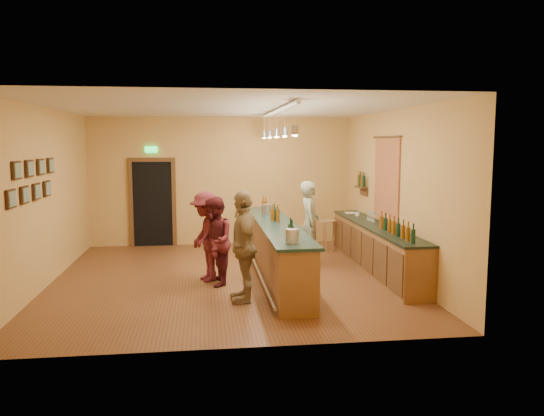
{
  "coord_description": "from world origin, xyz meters",
  "views": [
    {
      "loc": [
        -0.43,
        -9.89,
        2.56
      ],
      "look_at": [
        0.87,
        0.2,
        1.31
      ],
      "focal_mm": 35.0,
      "sensor_mm": 36.0,
      "label": 1
    }
  ],
  "objects": [
    {
      "name": "wall_right",
      "position": [
        3.25,
        0.0,
        1.6
      ],
      "size": [
        0.02,
        7.0,
        3.2
      ],
      "primitive_type": "cube",
      "color": "tan",
      "rests_on": "floor"
    },
    {
      "name": "floor",
      "position": [
        0.0,
        0.0,
        0.0
      ],
      "size": [
        7.0,
        7.0,
        0.0
      ],
      "primitive_type": "plane",
      "color": "brown",
      "rests_on": "ground"
    },
    {
      "name": "wall_back",
      "position": [
        0.0,
        3.5,
        1.6
      ],
      "size": [
        6.5,
        0.02,
        3.2
      ],
      "primitive_type": "cube",
      "color": "tan",
      "rests_on": "floor"
    },
    {
      "name": "tapestry",
      "position": [
        3.23,
        0.4,
        1.85
      ],
      "size": [
        0.03,
        1.4,
        1.6
      ],
      "primitive_type": "cube",
      "color": "maroon",
      "rests_on": "wall_right"
    },
    {
      "name": "bar_stool",
      "position": [
        2.44,
        2.17,
        0.61
      ],
      "size": [
        0.36,
        0.36,
        0.75
      ],
      "rotation": [
        0.0,
        0.0,
        0.01
      ],
      "color": "#9B7046",
      "rests_on": "floor"
    },
    {
      "name": "customer_c",
      "position": [
        -0.4,
        -0.12,
        0.84
      ],
      "size": [
        0.96,
        1.23,
        1.67
      ],
      "primitive_type": "imported",
      "rotation": [
        0.0,
        0.0,
        -1.22
      ],
      "color": "#59191E",
      "rests_on": "floor"
    },
    {
      "name": "doorway",
      "position": [
        -1.7,
        3.47,
        1.13
      ],
      "size": [
        1.15,
        0.09,
        2.48
      ],
      "color": "black",
      "rests_on": "wall_back"
    },
    {
      "name": "pendant_track",
      "position": [
        0.93,
        -0.0,
        2.98
      ],
      "size": [
        0.11,
        4.6,
        0.5
      ],
      "color": "silver",
      "rests_on": "ceiling"
    },
    {
      "name": "customer_b",
      "position": [
        0.19,
        -1.5,
        0.9
      ],
      "size": [
        0.49,
        1.08,
        1.81
      ],
      "primitive_type": "imported",
      "rotation": [
        0.0,
        0.0,
        -1.53
      ],
      "color": "#997A51",
      "rests_on": "floor"
    },
    {
      "name": "picture_grid",
      "position": [
        -3.21,
        -0.75,
        1.95
      ],
      "size": [
        0.06,
        2.2,
        0.7
      ],
      "primitive_type": null,
      "color": "#382111",
      "rests_on": "wall_left"
    },
    {
      "name": "wall_front",
      "position": [
        0.0,
        -3.5,
        1.6
      ],
      "size": [
        6.5,
        0.02,
        3.2
      ],
      "primitive_type": "cube",
      "color": "tan",
      "rests_on": "floor"
    },
    {
      "name": "ceiling",
      "position": [
        0.0,
        0.0,
        3.2
      ],
      "size": [
        6.5,
        7.0,
        0.02
      ],
      "primitive_type": "cube",
      "color": "silver",
      "rests_on": "wall_back"
    },
    {
      "name": "customer_a",
      "position": [
        -0.25,
        -0.47,
        0.81
      ],
      "size": [
        0.7,
        0.85,
        1.61
      ],
      "primitive_type": "imported",
      "rotation": [
        0.0,
        0.0,
        -1.45
      ],
      "color": "#59191E",
      "rests_on": "floor"
    },
    {
      "name": "tasting_bar",
      "position": [
        0.93,
        -0.0,
        0.61
      ],
      "size": [
        0.74,
        5.1,
        1.38
      ],
      "color": "brown",
      "rests_on": "floor"
    },
    {
      "name": "bottle_shelf",
      "position": [
        3.17,
        1.9,
        1.67
      ],
      "size": [
        0.17,
        0.55,
        0.54
      ],
      "color": "#492416",
      "rests_on": "wall_right"
    },
    {
      "name": "back_counter",
      "position": [
        2.97,
        0.18,
        0.49
      ],
      "size": [
        0.6,
        4.55,
        1.27
      ],
      "color": "brown",
      "rests_on": "floor"
    },
    {
      "name": "bartender",
      "position": [
        1.77,
        0.92,
        0.89
      ],
      "size": [
        0.54,
        0.71,
        1.77
      ],
      "primitive_type": "imported",
      "rotation": [
        0.0,
        0.0,
        1.38
      ],
      "color": "gray",
      "rests_on": "floor"
    },
    {
      "name": "wall_left",
      "position": [
        -3.25,
        0.0,
        1.6
      ],
      "size": [
        0.02,
        7.0,
        3.2
      ],
      "primitive_type": "cube",
      "color": "tan",
      "rests_on": "floor"
    }
  ]
}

